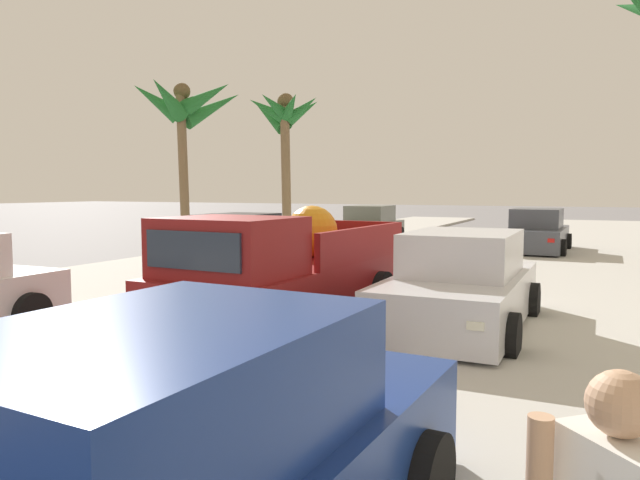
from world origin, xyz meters
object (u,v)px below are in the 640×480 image
Objects in this scene: car_right_mid at (172,480)px; palm_tree_left_fore at (284,121)px; pickup_truck at (284,276)px; car_left_far at (369,226)px; palm_tree_right_fore at (185,111)px; car_left_mid at (239,245)px; car_right_near at (537,233)px; car_left_near at (461,286)px.

palm_tree_left_fore is (-10.82, 20.96, 4.48)m from car_right_mid.
pickup_truck reaches higher than car_left_far.
palm_tree_left_fore is 1.15× the size of palm_tree_right_fore.
car_left_mid is 8.97m from car_left_far.
pickup_truck reaches higher than car_left_mid.
pickup_truck reaches higher than car_right_mid.
car_left_mid is 12.73m from car_right_mid.
car_left_mid is 0.67× the size of palm_tree_left_fore.
palm_tree_left_fore reaches higher than car_right_near.
pickup_truck is 2.73m from car_left_near.
palm_tree_left_fore is at bearing 112.31° from car_left_mid.
pickup_truck is 6.33m from car_right_mid.
car_right_mid is 20.79m from car_left_far.
car_left_far is (-6.39, 1.07, 0.00)m from car_right_near.
car_left_far is 8.74m from palm_tree_right_fore.
pickup_truck is 0.94× the size of palm_tree_right_fore.
car_left_mid is at bearing 129.36° from pickup_truck.
car_right_near and car_left_mid have the same top height.
car_right_near is at bearing -11.57° from palm_tree_left_fore.
car_left_far is 6.44m from palm_tree_left_fore.
car_left_mid is at bearing -31.85° from palm_tree_right_fore.
pickup_truck is at bearing -50.64° from car_left_mid.
car_right_near is 0.67× the size of palm_tree_left_fore.
palm_tree_left_fore is (-10.88, 14.31, 4.48)m from car_left_near.
car_left_far is 0.67× the size of palm_tree_left_fore.
car_left_near is 0.99× the size of car_right_near.
car_left_near is 0.99× the size of car_left_far.
car_left_mid is 5.52m from palm_tree_right_fore.
car_left_near is 12.43m from palm_tree_right_fore.
palm_tree_right_fore is at bearing 136.34° from pickup_truck.
car_left_far is at bearing 170.50° from car_right_near.
palm_tree_left_fore reaches higher than car_right_mid.
palm_tree_right_fore is at bearing 127.70° from car_right_mid.
palm_tree_left_fore is at bearing 117.31° from car_right_mid.
car_right_near is at bearing 78.67° from pickup_truck.
palm_tree_right_fore is (-7.42, 7.08, 3.83)m from pickup_truck.
car_right_mid is at bearing -52.30° from palm_tree_right_fore.
car_left_far is (0.33, 8.96, 0.00)m from car_left_mid.
car_right_near is (-0.00, 12.08, 0.00)m from car_left_near.
car_left_mid and car_right_mid have the same top height.
pickup_truck is at bearing -74.80° from car_left_far.
car_left_far is (-6.40, 13.15, 0.00)m from car_left_near.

